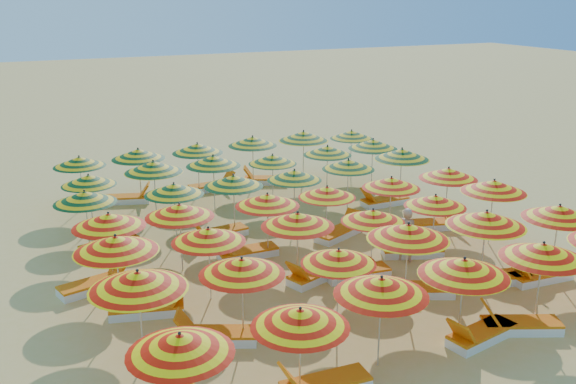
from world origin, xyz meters
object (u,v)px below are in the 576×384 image
at_px(lounger_2, 480,335).
at_px(lounger_3, 519,325).
at_px(umbrella_8, 339,257).
at_px(lounger_11, 356,273).
at_px(umbrella_17, 494,186).
at_px(umbrella_40, 304,136).
at_px(umbrella_0, 180,344).
at_px(lounger_9, 149,308).
at_px(umbrella_9, 408,232).
at_px(umbrella_28, 348,164).
at_px(umbrella_18, 109,220).
at_px(umbrella_6, 138,281).
at_px(umbrella_37, 138,154).
at_px(lounger_18, 218,233).
at_px(beachgoer_a, 406,235).
at_px(lounger_16, 435,224).
at_px(umbrella_12, 116,244).
at_px(lounger_8, 539,276).
at_px(umbrella_11, 559,212).
at_px(umbrella_23, 448,173).
at_px(lounger_13, 95,284).
at_px(umbrella_15, 373,216).
at_px(lounger_7, 499,278).
at_px(umbrella_1, 300,318).
at_px(umbrella_14, 298,220).
at_px(umbrella_7, 242,267).
at_px(umbrella_38, 197,148).
at_px(umbrella_21, 327,192).
at_px(lounger_19, 384,201).
at_px(lounger_22, 265,180).
at_px(umbrella_27, 294,175).
at_px(umbrella_16, 435,201).
at_px(umbrella_33, 273,159).
at_px(umbrella_3, 464,267).
at_px(umbrella_4, 543,251).
at_px(umbrella_25, 174,189).
at_px(umbrella_22, 391,183).
at_px(umbrella_29, 402,154).
at_px(lounger_14, 246,252).
at_px(umbrella_20, 267,200).
at_px(umbrella_36, 79,162).
at_px(umbrella_34, 327,151).
at_px(umbrella_2, 381,287).
at_px(lounger_15, 340,232).
at_px(lounger_10, 315,275).
at_px(umbrella_32, 213,161).
at_px(umbrella_13, 208,235).
at_px(umbrella_30, 89,180).
at_px(lounger_21, 213,186).
at_px(lounger_6, 421,289).

bearing_deg(lounger_2, lounger_3, 167.64).
height_order(umbrella_8, lounger_11, umbrella_8).
distance_m(umbrella_17, umbrella_40, 8.52).
height_order(umbrella_0, lounger_9, umbrella_0).
distance_m(umbrella_9, umbrella_28, 6.81).
xyz_separation_m(umbrella_18, umbrella_40, (8.51, 6.39, 0.11)).
distance_m(umbrella_6, umbrella_37, 10.73).
distance_m(lounger_18, beachgoer_a, 5.70).
xyz_separation_m(lounger_2, lounger_16, (3.33, 6.04, 0.00)).
bearing_deg(umbrella_12, lounger_8, -14.20).
relative_size(umbrella_11, umbrella_23, 0.97).
bearing_deg(lounger_13, lounger_11, -33.30).
height_order(umbrella_15, lounger_11, umbrella_15).
distance_m(umbrella_0, lounger_11, 7.26).
distance_m(umbrella_9, lounger_7, 3.30).
bearing_deg(lounger_13, lounger_16, -14.50).
relative_size(umbrella_1, umbrella_14, 0.96).
relative_size(umbrella_7, umbrella_38, 1.02).
relative_size(umbrella_0, umbrella_18, 1.07).
bearing_deg(lounger_11, umbrella_8, 55.04).
bearing_deg(umbrella_14, lounger_7, -24.46).
relative_size(umbrella_21, lounger_19, 1.11).
relative_size(lounger_19, lounger_22, 0.96).
xyz_separation_m(umbrella_6, umbrella_27, (6.23, 6.17, -0.20)).
bearing_deg(umbrella_16, lounger_11, -170.49).
relative_size(umbrella_7, lounger_3, 1.10).
relative_size(umbrella_37, lounger_9, 1.09).
relative_size(umbrella_8, umbrella_33, 1.25).
xyz_separation_m(umbrella_3, lounger_18, (-2.69, 7.99, -1.62)).
relative_size(umbrella_18, umbrella_23, 0.90).
height_order(umbrella_4, umbrella_25, umbrella_4).
height_order(umbrella_22, umbrella_29, umbrella_29).
distance_m(umbrella_23, lounger_14, 6.97).
bearing_deg(umbrella_20, lounger_7, -40.76).
height_order(umbrella_14, umbrella_36, umbrella_14).
bearing_deg(umbrella_34, umbrella_8, -116.33).
relative_size(lounger_18, lounger_22, 0.98).
height_order(lounger_3, lounger_8, same).
distance_m(umbrella_0, lounger_13, 6.45).
distance_m(umbrella_2, umbrella_38, 12.60).
height_order(umbrella_22, lounger_9, umbrella_22).
xyz_separation_m(umbrella_9, umbrella_11, (4.47, -0.28, -0.07)).
bearing_deg(lounger_15, umbrella_12, 174.24).
bearing_deg(umbrella_28, lounger_10, -127.84).
bearing_deg(umbrella_32, lounger_2, -77.11).
height_order(umbrella_29, lounger_16, umbrella_29).
bearing_deg(umbrella_13, umbrella_30, 106.81).
distance_m(umbrella_13, lounger_21, 9.19).
relative_size(umbrella_3, lounger_6, 1.27).
xyz_separation_m(umbrella_2, lounger_13, (-4.66, 5.87, -1.59)).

